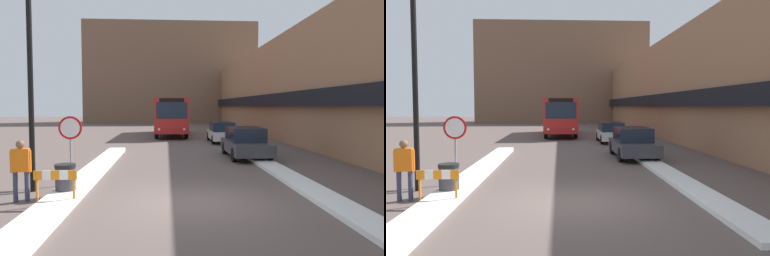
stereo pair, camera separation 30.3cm
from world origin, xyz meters
TOP-DOWN VIEW (x-y plane):
  - ground_plane at (0.00, 0.00)m, footprint 160.00×160.00m
  - building_row_right at (9.97, 24.00)m, footprint 5.50×60.00m
  - building_backdrop_far at (0.00, 49.83)m, footprint 26.00×8.00m
  - snow_bank_left at (-3.60, 3.11)m, footprint 0.90×17.38m
  - snow_bank_right at (3.60, 4.04)m, footprint 0.90×15.07m
  - city_bus at (-0.38, 23.09)m, footprint 2.66×10.40m
  - parked_car_front at (3.20, 8.69)m, footprint 1.88×4.66m
  - parked_car_middle at (3.20, 16.63)m, footprint 1.80×4.52m
  - stop_sign at (-3.93, 2.55)m, footprint 0.76×0.08m
  - street_lamp at (-4.60, 1.68)m, footprint 1.46×0.36m
  - pedestrian at (-4.72, 0.40)m, footprint 0.55×0.26m
  - trash_bin at (-3.68, 0.90)m, footprint 0.59×0.59m
  - construction_barricade at (-3.67, -0.12)m, footprint 1.10×0.06m

SIDE VIEW (x-z plane):
  - ground_plane at x=0.00m, z-range 0.00..0.00m
  - snow_bank_right at x=3.60m, z-range 0.00..0.14m
  - snow_bank_left at x=-3.60m, z-range 0.00..0.20m
  - trash_bin at x=-3.68m, z-range 0.00..0.95m
  - construction_barricade at x=-3.67m, z-range 0.20..1.14m
  - parked_car_middle at x=3.20m, z-range 0.00..1.44m
  - parked_car_front at x=3.20m, z-range 0.00..1.52m
  - pedestrian at x=-4.72m, z-range 0.17..1.86m
  - stop_sign at x=-3.93m, z-range 0.51..2.78m
  - city_bus at x=-0.38m, z-range 0.16..3.37m
  - building_row_right at x=9.97m, z-range -0.01..7.79m
  - street_lamp at x=-4.60m, z-range 0.79..7.96m
  - building_backdrop_far at x=0.00m, z-range 0.00..15.19m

